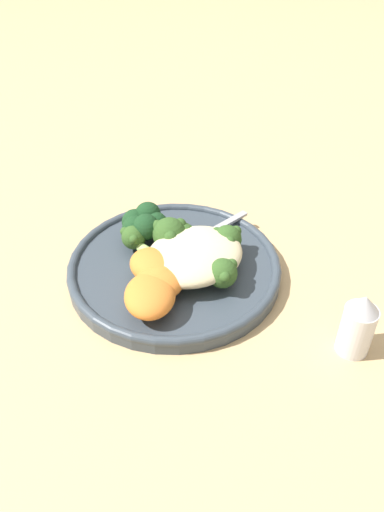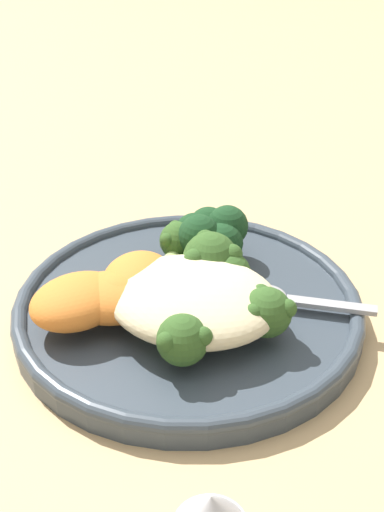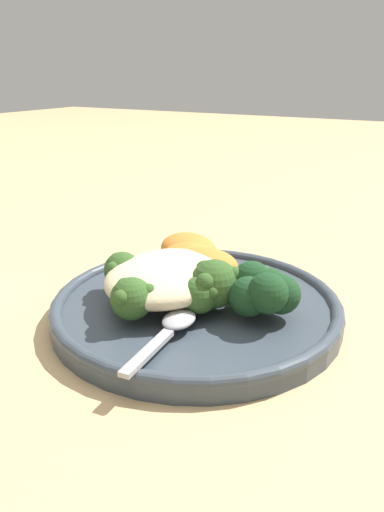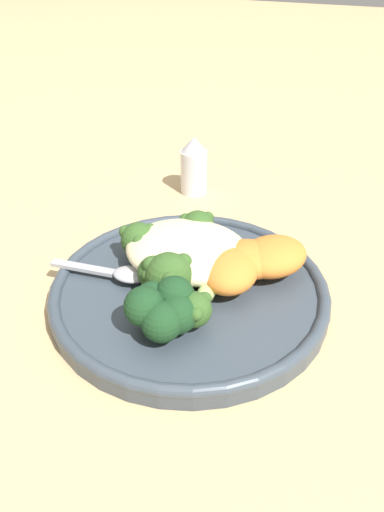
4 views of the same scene
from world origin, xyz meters
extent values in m
plane|color=tan|center=(0.00, 0.00, 0.00)|extent=(4.00, 4.00, 0.00)
cylinder|color=#38424C|center=(-0.01, 0.00, 0.01)|extent=(0.27, 0.27, 0.02)
torus|color=#38424C|center=(-0.01, 0.00, 0.02)|extent=(0.27, 0.27, 0.01)
ellipsoid|color=beige|center=(-0.02, 0.03, 0.04)|extent=(0.12, 0.11, 0.04)
ellipsoid|color=#9EBC66|center=(0.00, 0.05, 0.03)|extent=(0.06, 0.05, 0.02)
sphere|color=#335623|center=(-0.02, 0.07, 0.04)|extent=(0.04, 0.04, 0.04)
sphere|color=#335623|center=(-0.02, 0.08, 0.05)|extent=(0.01, 0.01, 0.01)
sphere|color=#335623|center=(-0.04, 0.07, 0.05)|extent=(0.01, 0.01, 0.01)
sphere|color=#335623|center=(-0.02, 0.06, 0.05)|extent=(0.01, 0.01, 0.01)
ellipsoid|color=#9EBC66|center=(0.00, 0.03, 0.03)|extent=(0.08, 0.03, 0.02)
sphere|color=#335623|center=(-0.04, 0.04, 0.04)|extent=(0.03, 0.03, 0.03)
sphere|color=#335623|center=(-0.03, 0.05, 0.04)|extent=(0.01, 0.01, 0.01)
sphere|color=#335623|center=(-0.05, 0.04, 0.04)|extent=(0.01, 0.01, 0.01)
sphere|color=#335623|center=(-0.03, 0.03, 0.04)|extent=(0.01, 0.01, 0.01)
ellipsoid|color=#9EBC66|center=(-0.02, 0.03, 0.03)|extent=(0.10, 0.03, 0.02)
sphere|color=#335623|center=(-0.07, 0.02, 0.04)|extent=(0.04, 0.04, 0.04)
sphere|color=#335623|center=(-0.06, 0.04, 0.05)|extent=(0.01, 0.01, 0.01)
sphere|color=#335623|center=(-0.09, 0.02, 0.05)|extent=(0.01, 0.01, 0.01)
sphere|color=#335623|center=(-0.06, 0.01, 0.05)|extent=(0.01, 0.01, 0.01)
ellipsoid|color=#9EBC66|center=(0.00, 0.01, 0.03)|extent=(0.07, 0.07, 0.02)
sphere|color=#335623|center=(-0.03, -0.02, 0.04)|extent=(0.03, 0.03, 0.03)
sphere|color=#335623|center=(-0.03, -0.01, 0.04)|extent=(0.01, 0.01, 0.01)
sphere|color=#335623|center=(-0.03, -0.03, 0.04)|extent=(0.01, 0.01, 0.01)
ellipsoid|color=#9EBC66|center=(0.00, 0.01, 0.03)|extent=(0.05, 0.07, 0.02)
sphere|color=#335623|center=(-0.02, -0.02, 0.04)|extent=(0.04, 0.04, 0.04)
sphere|color=#335623|center=(-0.01, -0.01, 0.05)|extent=(0.02, 0.02, 0.02)
sphere|color=#335623|center=(-0.03, -0.02, 0.05)|extent=(0.02, 0.02, 0.02)
sphere|color=#335623|center=(-0.01, -0.04, 0.05)|extent=(0.02, 0.02, 0.02)
ellipsoid|color=#9EBC66|center=(0.02, -0.01, 0.03)|extent=(0.02, 0.10, 0.02)
sphere|color=#335623|center=(0.02, -0.05, 0.04)|extent=(0.03, 0.03, 0.03)
sphere|color=#335623|center=(0.02, -0.04, 0.04)|extent=(0.01, 0.01, 0.01)
sphere|color=#335623|center=(0.01, -0.05, 0.04)|extent=(0.01, 0.01, 0.01)
sphere|color=#335623|center=(0.02, -0.06, 0.04)|extent=(0.01, 0.01, 0.01)
ellipsoid|color=orange|center=(0.04, 0.04, 0.04)|extent=(0.08, 0.07, 0.03)
ellipsoid|color=orange|center=(0.04, 0.03, 0.04)|extent=(0.05, 0.04, 0.03)
ellipsoid|color=orange|center=(0.06, 0.05, 0.04)|extent=(0.09, 0.09, 0.03)
ellipsoid|color=orange|center=(0.03, 0.01, 0.04)|extent=(0.06, 0.08, 0.03)
sphere|color=#193D1E|center=(0.01, -0.06, 0.04)|extent=(0.03, 0.03, 0.03)
sphere|color=#193D1E|center=(0.00, -0.05, 0.05)|extent=(0.03, 0.03, 0.03)
sphere|color=#193D1E|center=(-0.02, -0.06, 0.04)|extent=(0.03, 0.03, 0.03)
sphere|color=#193D1E|center=(-0.02, -0.07, 0.05)|extent=(0.03, 0.03, 0.03)
sphere|color=#193D1E|center=(0.00, -0.08, 0.04)|extent=(0.03, 0.03, 0.03)
cube|color=#A3A3A8|center=(-0.11, -0.02, 0.02)|extent=(0.07, 0.01, 0.00)
ellipsoid|color=#A3A3A8|center=(-0.06, -0.01, 0.03)|extent=(0.04, 0.03, 0.01)
cylinder|color=silver|center=(-0.09, 0.22, 0.03)|extent=(0.04, 0.04, 0.06)
cone|color=#B2B2B7|center=(-0.09, 0.22, 0.07)|extent=(0.03, 0.03, 0.02)
camera|label=1|loc=(0.27, 0.39, 0.42)|focal=35.00mm
camera|label=2|loc=(-0.14, 0.42, 0.34)|focal=50.00mm
camera|label=3|loc=(-0.37, -0.21, 0.22)|focal=35.00mm
camera|label=4|loc=(0.13, -0.35, 0.31)|focal=35.00mm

